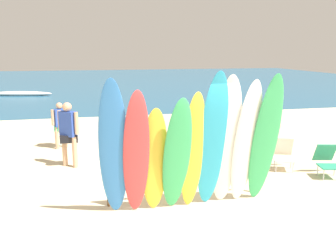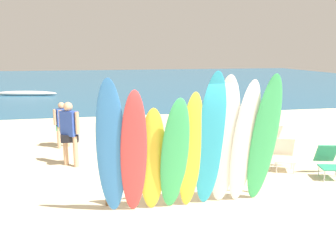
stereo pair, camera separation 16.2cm
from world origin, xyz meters
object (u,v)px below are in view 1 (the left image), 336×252
at_px(surfboard_green_3, 177,156).
at_px(distant_boat, 21,94).
at_px(surfboard_blue_0, 113,150).
at_px(beach_chair_blue, 274,138).
at_px(surfboard_yellow_4, 193,152).
at_px(beach_chair_striped, 327,159).
at_px(surfboard_teal_5, 212,141).
at_px(beachgoer_midbeach, 260,127).
at_px(surfboard_yellow_2, 155,161).
at_px(beachgoer_by_water, 60,122).
at_px(surfboard_red_1, 136,155).
at_px(surfboard_white_7, 246,143).
at_px(beachgoer_strolling, 68,130).
at_px(surfboard_green_8, 265,140).
at_px(surfboard_white_6, 226,142).
at_px(surfboard_rack, 185,177).
at_px(beach_chair_red, 283,153).

xyz_separation_m(surfboard_green_3, distant_boat, (-6.16, 19.71, -1.00)).
xyz_separation_m(surfboard_blue_0, beach_chair_blue, (5.15, 3.53, -0.90)).
distance_m(surfboard_yellow_4, beach_chair_striped, 4.08).
distance_m(surfboard_teal_5, beachgoer_midbeach, 3.70).
xyz_separation_m(surfboard_yellow_2, beachgoer_by_water, (-2.09, 5.22, -0.20)).
xyz_separation_m(surfboard_red_1, surfboard_yellow_4, (1.10, 0.10, -0.04)).
bearing_deg(beachgoer_by_water, beach_chair_blue, 136.24).
bearing_deg(surfboard_white_7, beachgoer_strolling, 131.83).
distance_m(beachgoer_midbeach, beach_chair_striped, 1.98).
xyz_separation_m(surfboard_teal_5, beach_chair_blue, (3.26, 3.48, -0.94)).
bearing_deg(surfboard_yellow_4, surfboard_teal_5, -6.13).
xyz_separation_m(surfboard_green_8, beach_chair_blue, (2.17, 3.51, -0.92)).
distance_m(beach_chair_striped, distant_boat, 21.17).
xyz_separation_m(surfboard_yellow_2, surfboard_white_7, (1.82, -0.03, 0.24)).
bearing_deg(surfboard_teal_5, surfboard_green_3, -178.10).
bearing_deg(beachgoer_by_water, surfboard_white_6, 95.55).
height_order(surfboard_blue_0, distant_boat, surfboard_blue_0).
xyz_separation_m(surfboard_teal_5, surfboard_green_8, (1.09, -0.02, -0.03)).
xyz_separation_m(surfboard_rack, beach_chair_red, (3.06, 1.36, -0.05)).
bearing_deg(beach_chair_red, surfboard_white_7, -113.68).
xyz_separation_m(surfboard_blue_0, beach_chair_striped, (5.34, 1.22, -0.91)).
xyz_separation_m(surfboard_red_1, surfboard_green_3, (0.77, 0.02, -0.08)).
xyz_separation_m(surfboard_green_8, distant_boat, (-7.97, 19.67, -1.19)).
xyz_separation_m(surfboard_rack, surfboard_white_7, (1.08, -0.53, 0.81)).
bearing_deg(beachgoer_strolling, beachgoer_midbeach, -147.25).
bearing_deg(surfboard_green_3, surfboard_white_6, 0.38).
relative_size(surfboard_red_1, beachgoer_by_water, 1.71).
height_order(surfboard_teal_5, distant_boat, surfboard_teal_5).
bearing_deg(surfboard_white_6, beachgoer_by_water, 128.69).
distance_m(surfboard_blue_0, beach_chair_blue, 6.31).
xyz_separation_m(surfboard_blue_0, distant_boat, (-4.99, 19.69, -1.18)).
bearing_deg(surfboard_rack, surfboard_white_7, -25.93).
height_order(surfboard_blue_0, beachgoer_strolling, surfboard_blue_0).
relative_size(surfboard_rack, beach_chair_red, 4.01).
height_order(surfboard_green_3, beach_chair_red, surfboard_green_3).
bearing_deg(surfboard_yellow_4, distant_boat, 103.98).
bearing_deg(surfboard_yellow_4, surfboard_yellow_2, 173.07).
height_order(surfboard_yellow_2, surfboard_white_6, surfboard_white_6).
xyz_separation_m(surfboard_blue_0, surfboard_white_6, (2.19, 0.09, 0.01)).
distance_m(surfboard_white_7, beachgoer_strolling, 4.84).
distance_m(surfboard_red_1, beachgoer_midbeach, 4.85).
distance_m(surfboard_blue_0, surfboard_red_1, 0.42).
bearing_deg(surfboard_green_3, beachgoer_by_water, 109.85).
distance_m(surfboard_yellow_4, surfboard_teal_5, 0.43).
distance_m(surfboard_white_7, surfboard_green_8, 0.40).
height_order(surfboard_blue_0, beachgoer_midbeach, surfboard_blue_0).
distance_m(surfboard_rack, surfboard_white_7, 1.46).
height_order(beach_chair_blue, distant_boat, beach_chair_blue).
bearing_deg(surfboard_white_6, distant_boat, 114.89).
bearing_deg(surfboard_red_1, beachgoer_strolling, 111.89).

